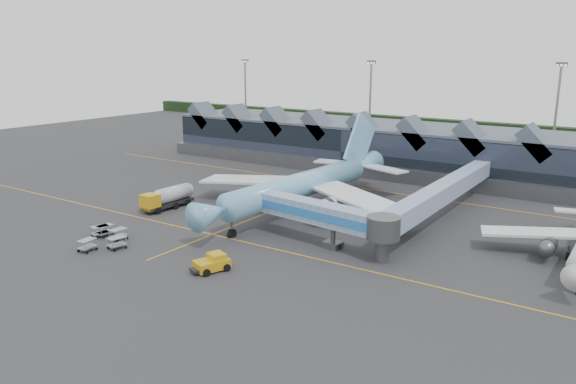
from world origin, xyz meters
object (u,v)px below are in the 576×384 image
Objects in this scene: fuel_truck at (169,197)px; pushback_tug at (212,263)px; main_airliner at (305,184)px; jet_bridge at (327,216)px.

pushback_tug is at bearing -32.60° from fuel_truck.
main_airliner is 27.88m from pushback_tug.
jet_bridge is 30.59m from fuel_truck.
jet_bridge reaches higher than pushback_tug.
main_airliner is at bearing 139.67° from jet_bridge.
fuel_truck is (-19.04, -10.92, -2.39)m from main_airliner.
main_airliner reaches higher than pushback_tug.
main_airliner is at bearing 31.97° from fuel_truck.
fuel_truck is (-30.47, 1.71, -2.15)m from jet_bridge.
main_airliner is 22.08m from fuel_truck.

